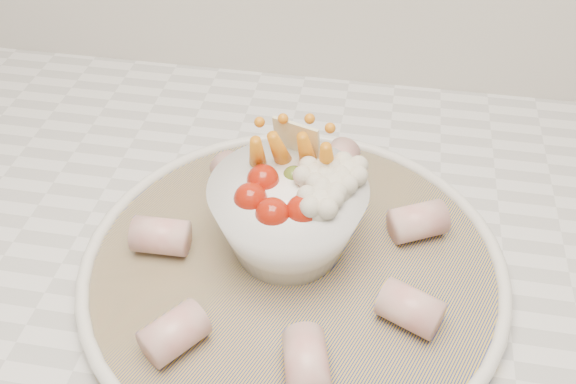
# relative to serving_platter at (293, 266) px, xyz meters

# --- Properties ---
(serving_platter) EXTENTS (0.49, 0.49, 0.02)m
(serving_platter) POSITION_rel_serving_platter_xyz_m (0.00, 0.00, 0.00)
(serving_platter) COLOR navy
(serving_platter) RESTS_ON kitchen_counter
(veggie_bowl) EXTENTS (0.14, 0.14, 0.11)m
(veggie_bowl) POSITION_rel_serving_platter_xyz_m (-0.01, 0.02, 0.05)
(veggie_bowl) COLOR white
(veggie_bowl) RESTS_ON serving_platter
(cured_meat_rolls) EXTENTS (0.28, 0.28, 0.03)m
(cured_meat_rolls) POSITION_rel_serving_platter_xyz_m (-0.00, 0.00, 0.02)
(cured_meat_rolls) COLOR #B95754
(cured_meat_rolls) RESTS_ON serving_platter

